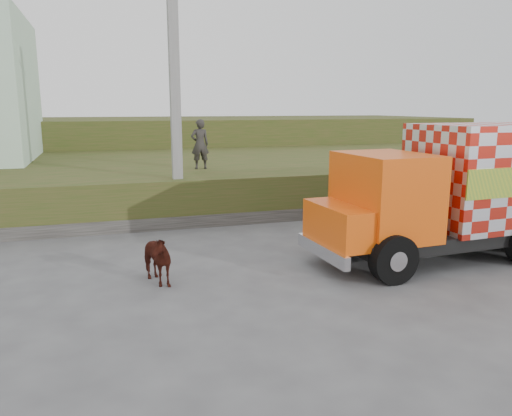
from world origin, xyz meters
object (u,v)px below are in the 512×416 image
object	(u,v)px
utility_pole	(175,95)
pedestrian	(200,144)
cow	(153,258)
cargo_truck	(470,189)

from	to	relation	value
utility_pole	pedestrian	bearing A→B (deg)	62.65
utility_pole	cow	xyz separation A→B (m)	(-1.36, -5.25, -3.52)
utility_pole	cargo_truck	world-z (taller)	utility_pole
cow	pedestrian	xyz separation A→B (m)	(2.54, 7.53, 1.84)
utility_pole	pedestrian	world-z (taller)	utility_pole
cargo_truck	cow	xyz separation A→B (m)	(-7.83, 0.27, -1.15)
cargo_truck	cow	world-z (taller)	cargo_truck
utility_pole	cargo_truck	distance (m)	8.83
pedestrian	cow	bearing A→B (deg)	71.07
cargo_truck	cow	bearing A→B (deg)	175.00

